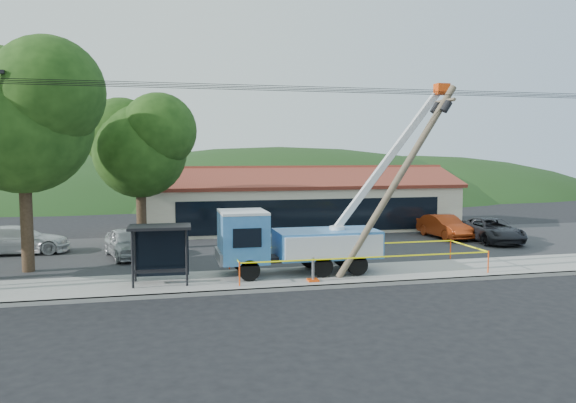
# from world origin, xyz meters

# --- Properties ---
(ground) EXTENTS (120.00, 120.00, 0.00)m
(ground) POSITION_xyz_m (0.00, 0.00, 0.00)
(ground) COLOR black
(ground) RESTS_ON ground
(curb) EXTENTS (60.00, 0.25, 0.15)m
(curb) POSITION_xyz_m (0.00, 2.10, 0.07)
(curb) COLOR #9A9690
(curb) RESTS_ON ground
(sidewalk) EXTENTS (60.00, 4.00, 0.15)m
(sidewalk) POSITION_xyz_m (0.00, 4.00, 0.07)
(sidewalk) COLOR #9A9690
(sidewalk) RESTS_ON ground
(parking_lot) EXTENTS (60.00, 12.00, 0.10)m
(parking_lot) POSITION_xyz_m (0.00, 12.00, 0.05)
(parking_lot) COLOR #28282B
(parking_lot) RESTS_ON ground
(strip_mall) EXTENTS (22.50, 8.53, 4.67)m
(strip_mall) POSITION_xyz_m (4.00, 19.98, 1.88)
(strip_mall) COLOR beige
(strip_mall) RESTS_ON ground
(tree_west_near) EXTENTS (7.56, 6.72, 10.80)m
(tree_west_near) POSITION_xyz_m (-12.00, 8.00, 7.52)
(tree_west_near) COLOR #332316
(tree_west_near) RESTS_ON ground
(tree_lot) EXTENTS (6.30, 5.60, 8.94)m
(tree_lot) POSITION_xyz_m (-7.00, 13.00, 6.21)
(tree_lot) COLOR #332316
(tree_lot) RESTS_ON ground
(hill_west) EXTENTS (78.40, 56.00, 28.00)m
(hill_west) POSITION_xyz_m (-15.00, 55.00, 0.00)
(hill_west) COLOR #1D3814
(hill_west) RESTS_ON ground
(hill_center) EXTENTS (89.60, 64.00, 32.00)m
(hill_center) POSITION_xyz_m (10.00, 55.00, 0.00)
(hill_center) COLOR #1D3814
(hill_center) RESTS_ON ground
(hill_east) EXTENTS (72.80, 52.00, 26.00)m
(hill_east) POSITION_xyz_m (30.00, 55.00, 0.00)
(hill_east) COLOR #1D3814
(hill_east) RESTS_ON ground
(utility_truck) EXTENTS (10.83, 3.92, 8.68)m
(utility_truck) POSITION_xyz_m (-0.04, 4.62, 1.72)
(utility_truck) COLOR black
(utility_truck) RESTS_ON ground
(leaning_pole) EXTENTS (5.59, 1.71, 8.59)m
(leaning_pole) POSITION_xyz_m (4.57, 3.34, 4.79)
(leaning_pole) COLOR brown
(leaning_pole) RESTS_ON ground
(bus_shelter) EXTENTS (2.61, 1.67, 2.46)m
(bus_shelter) POSITION_xyz_m (-5.99, 4.05, 1.95)
(bus_shelter) COLOR black
(bus_shelter) RESTS_ON ground
(caution_tape) EXTENTS (11.51, 3.47, 1.00)m
(caution_tape) POSITION_xyz_m (2.89, 4.45, 0.90)
(caution_tape) COLOR #EB450C
(caution_tape) RESTS_ON ground
(car_silver) EXTENTS (2.93, 4.84, 1.54)m
(car_silver) POSITION_xyz_m (-7.70, 10.63, 0.00)
(car_silver) COLOR #9EA1A4
(car_silver) RESTS_ON ground
(car_red) EXTENTS (1.88, 4.60, 1.48)m
(car_red) POSITION_xyz_m (12.01, 13.07, 0.00)
(car_red) COLOR #912D0E
(car_red) RESTS_ON ground
(car_white) EXTENTS (5.31, 2.28, 1.53)m
(car_white) POSITION_xyz_m (-13.54, 13.08, 0.00)
(car_white) COLOR silver
(car_white) RESTS_ON ground
(car_dark) EXTENTS (2.94, 5.48, 1.46)m
(car_dark) POSITION_xyz_m (14.06, 10.89, 0.00)
(car_dark) COLOR black
(car_dark) RESTS_ON ground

